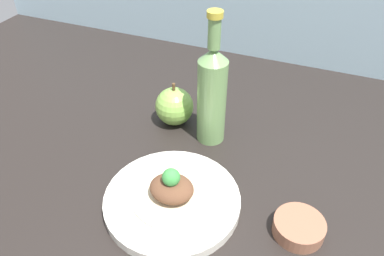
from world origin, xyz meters
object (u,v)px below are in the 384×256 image
apple (174,106)px  cider_bottle (210,93)px  plated_food (171,189)px  plate (172,199)px  dipping_bowl (299,227)px

apple → cider_bottle: bearing=-13.7°
apple → plated_food: bearing=-67.4°
plate → apple: bearing=112.6°
plate → dipping_bowl: bearing=5.8°
cider_bottle → plated_food: bearing=-89.2°
plated_food → apple: 24.57cm
cider_bottle → apple: 11.86cm
plate → cider_bottle: size_ratio=0.86×
plate → cider_bottle: (-0.27, 20.46, 10.32)cm
cider_bottle → apple: bearing=166.3°
apple → dipping_bowl: size_ratio=1.20×
plate → cider_bottle: 22.91cm
apple → dipping_bowl: (31.67, -20.43, -2.98)cm
cider_bottle → dipping_bowl: (22.52, -18.19, -10.18)cm
plated_food → cider_bottle: cider_bottle is taller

